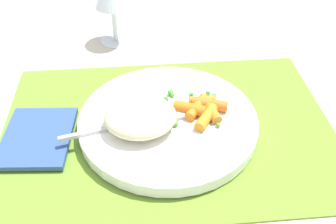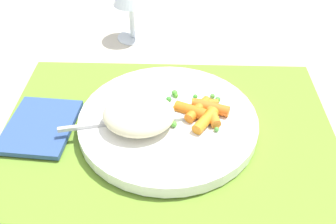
# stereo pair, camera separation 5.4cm
# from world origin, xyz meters

# --- Properties ---
(ground_plane) EXTENTS (2.40, 2.40, 0.00)m
(ground_plane) POSITION_xyz_m (0.00, 0.00, 0.00)
(ground_plane) COLOR beige
(placemat) EXTENTS (0.50, 0.35, 0.01)m
(placemat) POSITION_xyz_m (0.00, 0.00, 0.00)
(placemat) COLOR olive
(placemat) RESTS_ON ground_plane
(plate) EXTENTS (0.27, 0.27, 0.02)m
(plate) POSITION_xyz_m (0.00, 0.00, 0.02)
(plate) COLOR white
(plate) RESTS_ON placemat
(rice_mound) EXTENTS (0.10, 0.09, 0.04)m
(rice_mound) POSITION_xyz_m (-0.04, -0.02, 0.04)
(rice_mound) COLOR beige
(rice_mound) RESTS_ON plate
(carrot_portion) EXTENTS (0.09, 0.08, 0.02)m
(carrot_portion) POSITION_xyz_m (0.05, 0.01, 0.03)
(carrot_portion) COLOR orange
(carrot_portion) RESTS_ON plate
(pea_scatter) EXTENTS (0.09, 0.09, 0.01)m
(pea_scatter) POSITION_xyz_m (0.03, 0.02, 0.03)
(pea_scatter) COLOR #53B02E
(pea_scatter) RESTS_ON plate
(fork) EXTENTS (0.20, 0.06, 0.01)m
(fork) POSITION_xyz_m (-0.04, -0.01, 0.03)
(fork) COLOR silver
(fork) RESTS_ON plate
(napkin) EXTENTS (0.11, 0.13, 0.01)m
(napkin) POSITION_xyz_m (-0.19, -0.01, 0.01)
(napkin) COLOR #33518C
(napkin) RESTS_ON placemat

